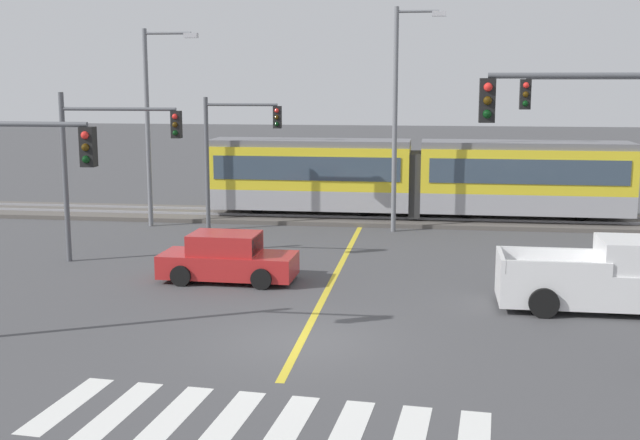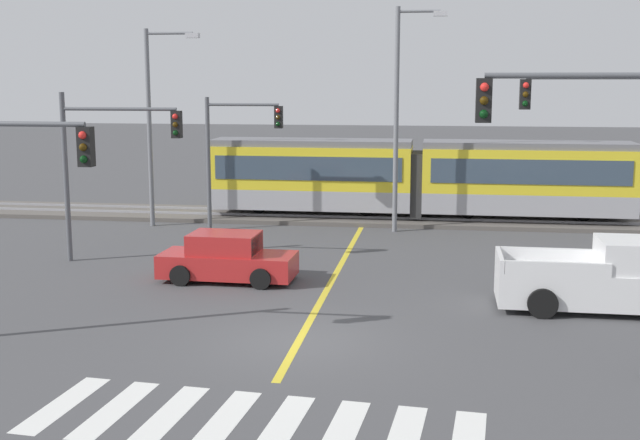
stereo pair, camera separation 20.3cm
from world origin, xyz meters
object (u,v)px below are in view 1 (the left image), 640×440
street_lamp_west (152,115)px  light_rail_tram (415,176)px  traffic_light_mid_right (614,140)px  pickup_truck (604,280)px  traffic_light_near_right (601,169)px  sedan_crossing (228,259)px  traffic_light_mid_left (105,152)px  traffic_light_far_left (233,142)px  street_lamp_centre (399,107)px

street_lamp_west → light_rail_tram: bearing=14.8°
traffic_light_mid_right → street_lamp_west: street_lamp_west is taller
pickup_truck → traffic_light_mid_right: size_ratio=0.80×
street_lamp_west → traffic_light_near_right: bearing=-46.5°
street_lamp_west → sedan_crossing: bearing=-58.6°
light_rail_tram → traffic_light_near_right: size_ratio=2.78×
light_rail_tram → traffic_light_near_right: traffic_light_near_right is taller
pickup_truck → traffic_light_mid_left: 16.36m
traffic_light_far_left → light_rail_tram: bearing=25.1°
traffic_light_mid_right → traffic_light_far_left: bearing=151.8°
pickup_truck → street_lamp_west: street_lamp_west is taller
traffic_light_mid_right → traffic_light_far_left: size_ratio=1.21×
sedan_crossing → street_lamp_centre: (4.87, 9.25, 4.44)m
light_rail_tram → street_lamp_centre: 4.16m
sedan_crossing → street_lamp_centre: 11.35m
pickup_truck → traffic_light_far_left: traffic_light_far_left is taller
traffic_light_mid_left → street_lamp_centre: bearing=37.2°
light_rail_tram → traffic_light_far_left: 8.38m
traffic_light_mid_left → light_rail_tram: bearing=44.4°
light_rail_tram → sedan_crossing: bearing=-114.8°
traffic_light_mid_right → traffic_light_near_right: size_ratio=1.01×
light_rail_tram → street_lamp_west: bearing=-165.2°
sedan_crossing → light_rail_tram: bearing=65.2°
pickup_truck → light_rail_tram: bearing=111.6°
traffic_light_mid_left → traffic_light_far_left: (2.78, 6.51, -0.12)m
traffic_light_near_right → traffic_light_far_left: 19.28m
street_lamp_centre → light_rail_tram: bearing=76.6°
pickup_truck → street_lamp_west: 20.10m
pickup_truck → street_lamp_west: (-16.48, 10.80, 3.94)m
sedan_crossing → pickup_truck: bearing=-9.1°
traffic_light_mid_left → traffic_light_far_left: traffic_light_mid_left is taller
light_rail_tram → traffic_light_mid_right: size_ratio=2.75×
traffic_light_near_right → street_lamp_centre: bearing=106.5°
sedan_crossing → traffic_light_far_left: 9.20m
traffic_light_mid_left → traffic_light_near_right: (14.35, -8.89, 0.56)m
pickup_truck → traffic_light_mid_left: bearing=166.6°
light_rail_tram → sedan_crossing: light_rail_tram is taller
pickup_truck → street_lamp_centre: size_ratio=0.59×
street_lamp_west → pickup_truck: bearing=-33.2°
traffic_light_mid_right → traffic_light_near_right: 8.37m
sedan_crossing → traffic_light_far_left: (-1.92, 8.48, 3.01)m
street_lamp_west → traffic_light_mid_left: bearing=-83.3°
pickup_truck → traffic_light_far_left: bearing=141.5°
pickup_truck → traffic_light_near_right: size_ratio=0.81×
traffic_light_near_right → street_lamp_west: size_ratio=0.80×
sedan_crossing → traffic_light_mid_left: bearing=157.3°
light_rail_tram → street_lamp_west: 11.75m
street_lamp_west → street_lamp_centre: bearing=1.1°
street_lamp_centre → street_lamp_west: bearing=-178.9°
traffic_light_far_left → street_lamp_west: bearing=171.0°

